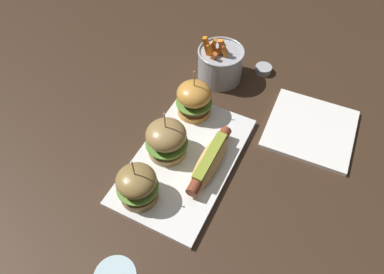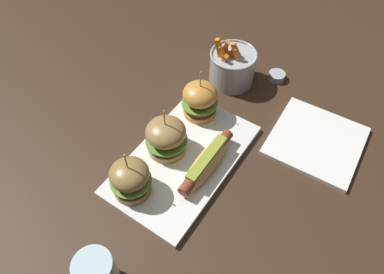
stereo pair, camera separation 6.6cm
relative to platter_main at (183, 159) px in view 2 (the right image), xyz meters
name	(u,v)px [view 2 (the right image)]	position (x,y,z in m)	size (l,w,h in m)	color
ground_plane	(183,161)	(0.00, 0.00, -0.01)	(3.00, 3.00, 0.00)	#382619
platter_main	(183,159)	(0.00, 0.00, 0.00)	(0.38, 0.22, 0.01)	white
hot_dog	(207,162)	(0.01, -0.06, 0.03)	(0.20, 0.05, 0.05)	#E2B263
slider_left	(130,179)	(-0.13, 0.04, 0.05)	(0.09, 0.09, 0.13)	olive
slider_center	(165,138)	(0.00, 0.05, 0.05)	(0.10, 0.10, 0.14)	#9A7946
slider_right	(200,99)	(0.14, 0.05, 0.06)	(0.09, 0.09, 0.14)	#CB8A39
fries_bucket	(232,67)	(0.31, 0.05, 0.04)	(0.13, 0.13, 0.15)	#A8AAB2
sauce_ramekin	(277,76)	(0.39, -0.06, 0.00)	(0.05, 0.05, 0.02)	#A8AAB2
side_plate	(316,141)	(0.23, -0.24, 0.00)	(0.21, 0.21, 0.01)	white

